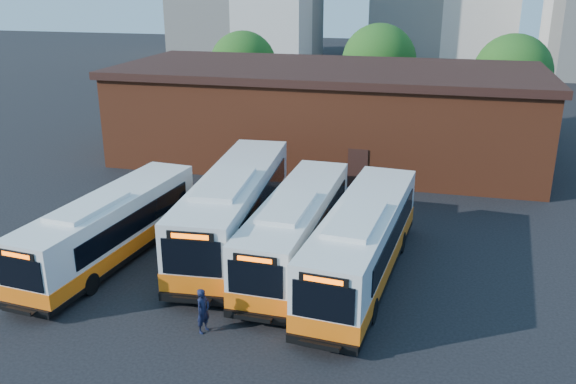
% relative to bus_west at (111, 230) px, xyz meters
% --- Properties ---
extents(ground, '(220.00, 220.00, 0.00)m').
position_rel_bus_west_xyz_m(ground, '(6.33, -1.34, -1.42)').
color(ground, black).
extents(bus_west, '(3.50, 11.65, 3.13)m').
position_rel_bus_west_xyz_m(bus_west, '(0.00, 0.00, 0.00)').
color(bus_west, silver).
rests_on(bus_west, ground).
extents(bus_midwest, '(3.71, 13.51, 3.64)m').
position_rel_bus_west_xyz_m(bus_midwest, '(4.79, 3.08, 0.23)').
color(bus_midwest, silver).
rests_on(bus_midwest, ground).
extents(bus_mideast, '(2.80, 11.95, 3.23)m').
position_rel_bus_west_xyz_m(bus_mideast, '(8.09, 1.77, 0.05)').
color(bus_mideast, silver).
rests_on(bus_mideast, ground).
extents(bus_east, '(3.64, 12.47, 3.36)m').
position_rel_bus_west_xyz_m(bus_east, '(11.14, 0.83, 0.10)').
color(bus_east, silver).
rests_on(bus_east, ground).
extents(transit_worker, '(0.58, 0.71, 1.69)m').
position_rel_bus_west_xyz_m(transit_worker, '(6.19, -4.65, -0.58)').
color(transit_worker, black).
rests_on(transit_worker, ground).
extents(depot_building, '(28.60, 12.60, 6.40)m').
position_rel_bus_west_xyz_m(depot_building, '(6.33, 18.66, 1.84)').
color(depot_building, brown).
rests_on(depot_building, ground).
extents(tree_west, '(6.00, 6.00, 7.65)m').
position_rel_bus_west_xyz_m(tree_west, '(-3.67, 30.66, 3.22)').
color(tree_west, '#382314').
rests_on(tree_west, ground).
extents(tree_mid, '(6.56, 6.56, 8.36)m').
position_rel_bus_west_xyz_m(tree_mid, '(8.33, 32.66, 3.66)').
color(tree_mid, '#382314').
rests_on(tree_mid, ground).
extents(tree_east, '(6.24, 6.24, 7.96)m').
position_rel_bus_west_xyz_m(tree_east, '(19.33, 29.66, 3.41)').
color(tree_east, '#382314').
rests_on(tree_east, ground).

